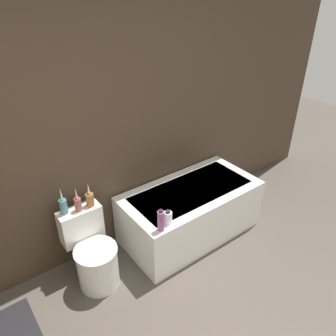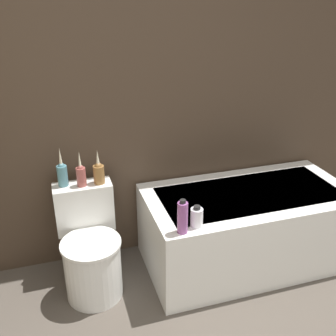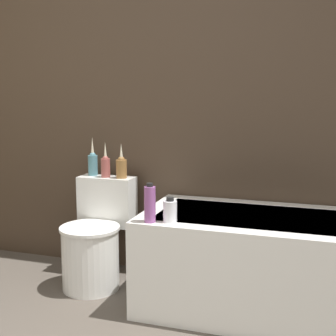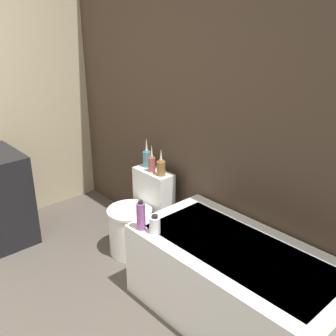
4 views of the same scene
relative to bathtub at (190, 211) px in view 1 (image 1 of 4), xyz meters
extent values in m
cube|color=#423326|center=(-0.83, 0.42, 1.01)|extent=(6.40, 0.06, 2.60)
cube|color=white|center=(0.00, 0.00, 0.00)|extent=(1.46, 0.75, 0.57)
cube|color=#B7BCC6|center=(0.00, 0.00, 0.27)|extent=(1.26, 0.55, 0.01)
cylinder|color=white|center=(-1.13, -0.04, -0.09)|extent=(0.37, 0.37, 0.39)
cylinder|color=white|center=(-1.13, -0.04, 0.12)|extent=(0.39, 0.39, 0.02)
cube|color=white|center=(-1.13, 0.23, 0.24)|extent=(0.38, 0.17, 0.34)
cylinder|color=teal|center=(-1.24, 0.25, 0.48)|extent=(0.07, 0.07, 0.14)
sphere|color=teal|center=(-1.24, 0.25, 0.55)|extent=(0.04, 0.04, 0.04)
cone|color=beige|center=(-1.24, 0.25, 0.61)|extent=(0.02, 0.02, 0.13)
cylinder|color=#994C47|center=(-1.13, 0.21, 0.47)|extent=(0.06, 0.06, 0.13)
sphere|color=#994C47|center=(-1.13, 0.21, 0.53)|extent=(0.04, 0.04, 0.04)
cone|color=beige|center=(-1.13, 0.21, 0.59)|extent=(0.02, 0.02, 0.11)
cylinder|color=olive|center=(-1.01, 0.22, 0.47)|extent=(0.07, 0.07, 0.12)
sphere|color=olive|center=(-1.01, 0.22, 0.53)|extent=(0.05, 0.05, 0.05)
cone|color=beige|center=(-1.01, 0.22, 0.59)|extent=(0.03, 0.03, 0.11)
cylinder|color=#8C4C8C|center=(-0.61, -0.31, 0.38)|extent=(0.06, 0.06, 0.20)
cylinder|color=black|center=(-0.61, -0.31, 0.49)|extent=(0.03, 0.03, 0.02)
cylinder|color=silver|center=(-0.51, -0.28, 0.34)|extent=(0.08, 0.08, 0.12)
cylinder|color=black|center=(-0.51, -0.28, 0.41)|extent=(0.04, 0.04, 0.02)
camera|label=1|loc=(-1.88, -2.10, 2.20)|focal=35.00mm
camera|label=2|loc=(-1.27, -2.14, 1.59)|focal=42.00mm
camera|label=3|loc=(0.25, -2.63, 0.99)|focal=50.00mm
camera|label=4|loc=(1.28, -1.76, 1.70)|focal=42.00mm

